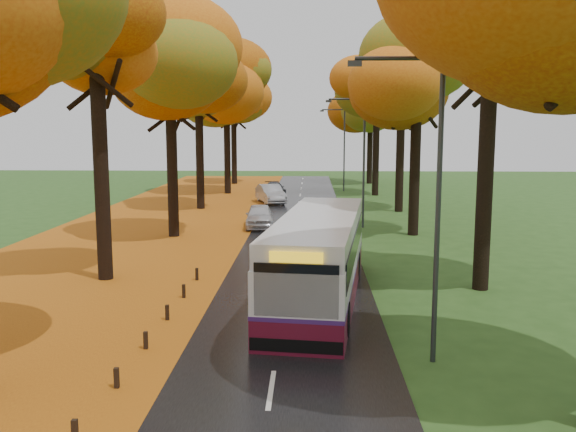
# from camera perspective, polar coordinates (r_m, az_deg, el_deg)

# --- Properties ---
(road) EXTENTS (6.50, 90.00, 0.04)m
(road) POSITION_cam_1_polar(r_m,az_deg,el_deg) (33.26, 0.50, -2.41)
(road) COLOR black
(road) RESTS_ON ground
(centre_line) EXTENTS (0.12, 90.00, 0.01)m
(centre_line) POSITION_cam_1_polar(r_m,az_deg,el_deg) (33.25, 0.50, -2.37)
(centre_line) COLOR silver
(centre_line) RESTS_ON road
(leaf_verge) EXTENTS (12.00, 90.00, 0.02)m
(leaf_verge) POSITION_cam_1_polar(r_m,az_deg,el_deg) (34.69, -14.54, -2.25)
(leaf_verge) COLOR #8A3F0C
(leaf_verge) RESTS_ON ground
(leaf_drift) EXTENTS (0.90, 90.00, 0.01)m
(leaf_drift) POSITION_cam_1_polar(r_m,az_deg,el_deg) (33.47, -4.73, -2.33)
(leaf_drift) COLOR #BB6713
(leaf_drift) RESTS_ON road
(trees_left) EXTENTS (9.20, 74.00, 13.88)m
(trees_left) POSITION_cam_1_polar(r_m,az_deg,el_deg) (35.81, -11.28, 13.48)
(trees_left) COLOR black
(trees_left) RESTS_ON ground
(trees_right) EXTENTS (9.30, 74.20, 13.96)m
(trees_right) POSITION_cam_1_polar(r_m,az_deg,el_deg) (35.32, 12.71, 13.77)
(trees_right) COLOR black
(trees_right) RESTS_ON ground
(bollard_row) EXTENTS (0.11, 23.51, 0.52)m
(bollard_row) POSITION_cam_1_polar(r_m,az_deg,el_deg) (14.47, -17.38, -16.33)
(bollard_row) COLOR black
(bollard_row) RESTS_ON ground
(streetlamp_near) EXTENTS (2.45, 0.18, 8.00)m
(streetlamp_near) POSITION_cam_1_polar(r_m,az_deg,el_deg) (16.03, 13.06, 2.77)
(streetlamp_near) COLOR #333538
(streetlamp_near) RESTS_ON ground
(streetlamp_mid) EXTENTS (2.45, 0.18, 8.00)m
(streetlamp_mid) POSITION_cam_1_polar(r_m,az_deg,el_deg) (37.82, 6.75, 5.98)
(streetlamp_mid) COLOR #333538
(streetlamp_mid) RESTS_ON ground
(streetlamp_far) EXTENTS (2.45, 0.18, 8.00)m
(streetlamp_far) POSITION_cam_1_polar(r_m,az_deg,el_deg) (59.76, 5.05, 6.83)
(streetlamp_far) COLOR #333538
(streetlamp_far) RESTS_ON ground
(bus) EXTENTS (4.01, 11.77, 3.04)m
(bus) POSITION_cam_1_polar(r_m,az_deg,el_deg) (21.95, 2.91, -3.72)
(bus) COLOR #530D1F
(bus) RESTS_ON road
(car_white) EXTENTS (1.99, 4.31, 1.43)m
(car_white) POSITION_cam_1_polar(r_m,az_deg,el_deg) (37.83, -2.67, 0.01)
(car_white) COLOR silver
(car_white) RESTS_ON road
(car_silver) EXTENTS (2.95, 4.88, 1.52)m
(car_silver) POSITION_cam_1_polar(r_m,az_deg,el_deg) (50.05, -1.65, 2.09)
(car_silver) COLOR #9A9CA2
(car_silver) RESTS_ON road
(car_dark) EXTENTS (2.38, 4.13, 1.13)m
(car_dark) POSITION_cam_1_polar(r_m,az_deg,el_deg) (56.30, -1.23, 2.58)
(car_dark) COLOR black
(car_dark) RESTS_ON road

